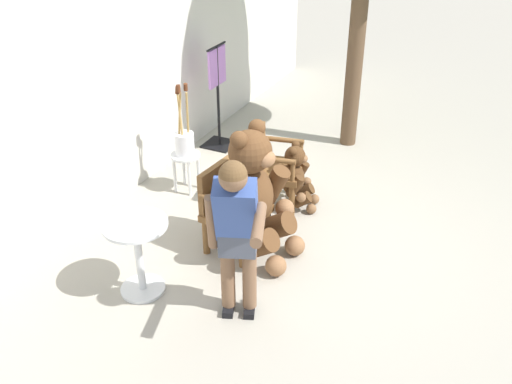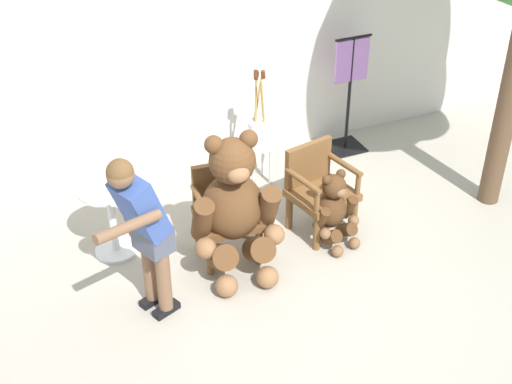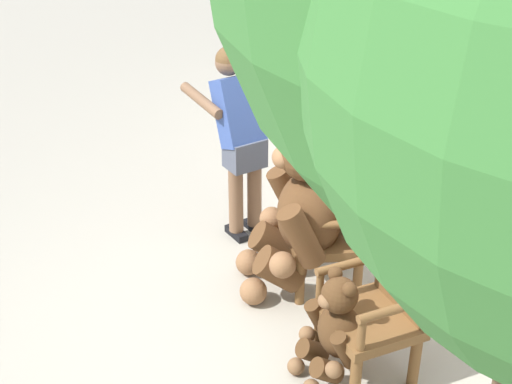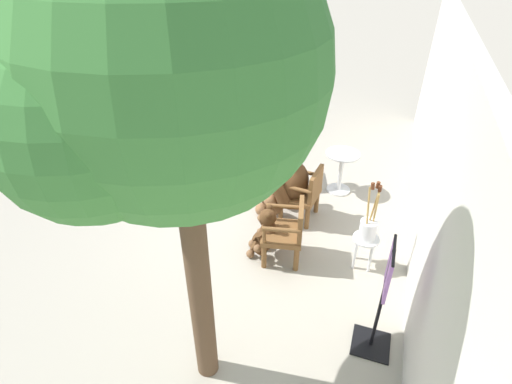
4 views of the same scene
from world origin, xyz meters
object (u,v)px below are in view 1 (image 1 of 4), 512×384
Objects in this scene: brush_bucket at (184,140)px; round_side_table at (138,249)px; white_stool at (186,163)px; wooden_chair_right at (272,165)px; teddy_bear_small at (296,177)px; teddy_bear_large at (254,195)px; wooden_chair_left at (231,206)px; clothing_display_stand at (218,95)px; person_visitor at (237,227)px.

round_side_table is (-1.72, -0.60, -0.19)m from brush_bucket.
white_stool is 0.28m from brush_bucket.
wooden_chair_right is at bearing -11.96° from round_side_table.
teddy_bear_large is at bearing 178.38° from teddy_bear_small.
wooden_chair_left is 1.02m from teddy_bear_small.
round_side_table is at bearing 160.46° from teddy_bear_small.
round_side_table is (-0.96, 0.40, -0.01)m from wooden_chair_left.
clothing_display_stand is at bearing 32.15° from wooden_chair_left.
wooden_chair_right is 1.97m from person_visitor.
wooden_chair_left is 0.95m from wooden_chair_right.
wooden_chair_right is 1.02m from white_stool.
teddy_bear_small is at bearing -16.17° from wooden_chair_left.
teddy_bear_large is at bearing -165.30° from wooden_chair_right.
round_side_table is (-1.91, 0.40, -0.01)m from wooden_chair_right.
teddy_bear_small reaches higher than white_stool.
teddy_bear_small is at bearing 7.71° from person_visitor.
teddy_bear_large is 1.17m from round_side_table.
person_visitor is (-0.89, -0.53, 0.46)m from wooden_chair_left.
teddy_bear_small is 0.49× the size of person_visitor.
teddy_bear_small is 1.30m from white_stool.
teddy_bear_small is at bearing -85.59° from wooden_chair_right.
person_visitor is 2.33m from white_stool.
teddy_bear_small is 1.32m from brush_bucket.
wooden_chair_left is at bearing -127.37° from brush_bucket.
wooden_chair_right reaches higher than round_side_table.
teddy_bear_small is 0.56× the size of clothing_display_stand.
teddy_bear_small is (0.02, -0.28, -0.09)m from wooden_chair_right.
brush_bucket is (1.66, 1.53, -0.29)m from person_visitor.
clothing_display_stand is at bearing 36.93° from teddy_bear_large.
wooden_chair_right reaches higher than white_stool.
brush_bucket is (-0.19, 1.00, 0.17)m from wooden_chair_right.
person_visitor is 2.27m from brush_bucket.
white_stool is 1.30m from clothing_display_stand.
brush_bucket is (0.78, 1.25, -0.03)m from teddy_bear_large.
teddy_bear_large is 1.03m from teddy_bear_small.
white_stool is 0.64× the size of round_side_table.
white_stool is at bearing 100.61° from wooden_chair_right.
clothing_display_stand is at bearing 16.01° from round_side_table.
white_stool is (1.66, 1.53, -0.57)m from person_visitor.
person_visitor reaches higher than teddy_bear_large.
wooden_chair_right is at bearing -79.39° from white_stool.
teddy_bear_small is 1.86m from clothing_display_stand.
person_visitor is at bearing -162.34° from teddy_bear_large.
teddy_bear_large is 2.94× the size of white_stool.
clothing_display_stand is at bearing 11.47° from white_stool.
round_side_table is 0.53× the size of clothing_display_stand.
person_visitor reaches higher than wooden_chair_left.
teddy_bear_large is at bearing -121.77° from white_stool.
teddy_bear_large is at bearing -121.77° from brush_bucket.
person_visitor is (-1.84, -0.53, 0.46)m from wooden_chair_right.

